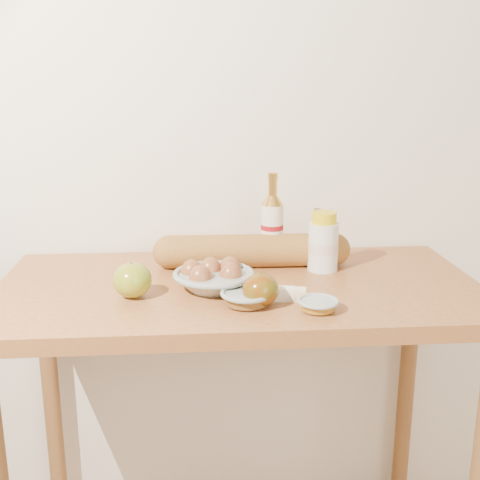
# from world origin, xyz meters

# --- Properties ---
(back_wall) EXTENTS (3.50, 0.02, 2.60)m
(back_wall) POSITION_xyz_m (0.00, 1.51, 1.30)
(back_wall) COLOR silver
(back_wall) RESTS_ON ground
(table) EXTENTS (1.20, 0.60, 0.90)m
(table) POSITION_xyz_m (0.00, 1.18, 0.78)
(table) COLOR #B06E39
(table) RESTS_ON ground
(bourbon_bottle) EXTENTS (0.07, 0.07, 0.25)m
(bourbon_bottle) POSITION_xyz_m (0.10, 1.34, 1.00)
(bourbon_bottle) COLOR beige
(bourbon_bottle) RESTS_ON table
(cream_bottle) EXTENTS (0.09, 0.09, 0.16)m
(cream_bottle) POSITION_xyz_m (0.23, 1.27, 0.97)
(cream_bottle) COLOR silver
(cream_bottle) RESTS_ON table
(egg_bowl) EXTENTS (0.23, 0.23, 0.07)m
(egg_bowl) POSITION_xyz_m (-0.06, 1.14, 0.93)
(egg_bowl) COLOR gray
(egg_bowl) RESTS_ON table
(baguette) EXTENTS (0.54, 0.10, 0.09)m
(baguette) POSITION_xyz_m (0.05, 1.32, 0.94)
(baguette) COLOR #A87333
(baguette) RESTS_ON table
(apple_yellowgreen) EXTENTS (0.10, 0.10, 0.08)m
(apple_yellowgreen) POSITION_xyz_m (-0.25, 1.10, 0.94)
(apple_yellowgreen) COLOR #A18B20
(apple_yellowgreen) RESTS_ON table
(apple_redgreen_right) EXTENTS (0.09, 0.09, 0.08)m
(apple_redgreen_right) POSITION_xyz_m (0.04, 1.02, 0.94)
(apple_redgreen_right) COLOR maroon
(apple_redgreen_right) RESTS_ON table
(sugar_bowl) EXTENTS (0.14, 0.14, 0.03)m
(sugar_bowl) POSITION_xyz_m (0.00, 1.03, 0.92)
(sugar_bowl) COLOR gray
(sugar_bowl) RESTS_ON table
(syrup_bowl) EXTENTS (0.11, 0.11, 0.03)m
(syrup_bowl) POSITION_xyz_m (0.16, 0.98, 0.91)
(syrup_bowl) COLOR #94A29E
(syrup_bowl) RESTS_ON table
(butter_stick) EXTENTS (0.11, 0.05, 0.03)m
(butter_stick) POSITION_xyz_m (0.09, 1.06, 0.91)
(butter_stick) COLOR beige
(butter_stick) RESTS_ON table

